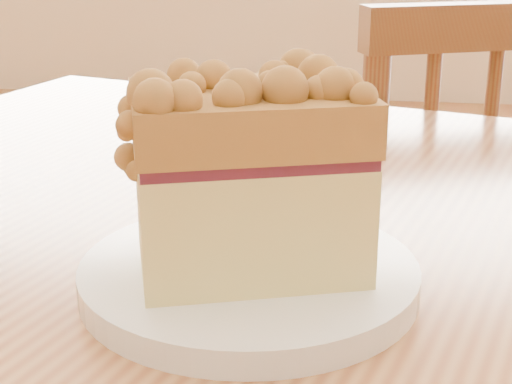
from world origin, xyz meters
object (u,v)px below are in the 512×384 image
Objects in this scene: cafe_chair_main at (426,270)px; plate at (249,277)px; cafe_table_main at (399,369)px; cake_slice at (249,168)px.

plate is at bearing 54.31° from cafe_chair_main.
cafe_chair_main is at bearing 99.75° from cafe_table_main.
cake_slice reaches higher than cafe_chair_main.
cafe_table_main is 0.17m from plate.
cafe_table_main is 0.22m from cake_slice.
cafe_table_main is at bearing 61.07° from cafe_chair_main.
cake_slice is (-0.17, -0.72, 0.39)m from cafe_chair_main.
cafe_table_main is 8.61× the size of cake_slice.
cake_slice is (0.00, 0.00, 0.07)m from plate.
cafe_table_main is 6.58× the size of plate.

